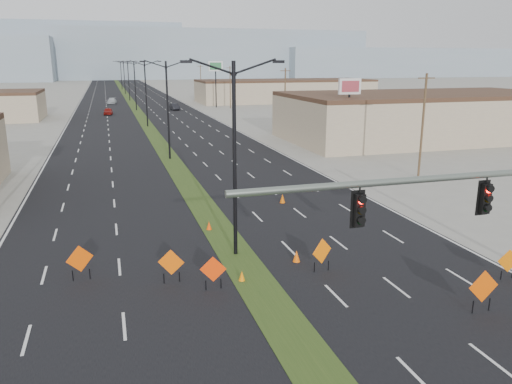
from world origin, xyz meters
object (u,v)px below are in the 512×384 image
object	(u,v)px
construction_sign_4	(483,288)
pole_sign_east_near	(349,93)
construction_sign_1	(213,270)
cone_0	(242,276)
streetlight_4	(129,79)
cone_3	(209,226)
streetlight_1	(168,107)
construction_sign_3	(322,252)
streetlight_6	(121,74)
streetlight_5	(124,76)
construction_sign_0	(80,260)
cone_2	(282,199)
streetlight_0	(235,154)
streetlight_2	(146,92)
car_mid	(175,107)
cone_1	(296,256)
car_left	(108,111)
construction_sign_5	(508,262)
pole_sign_east_far	(216,70)
streetlight_3	(135,84)
construction_sign_2	(171,263)
car_far	(112,101)

from	to	relation	value
construction_sign_4	pole_sign_east_near	xyz separation A→B (m)	(12.37, 36.80, 5.45)
construction_sign_1	cone_0	xyz separation A→B (m)	(1.44, 0.46, -0.66)
streetlight_4	cone_3	size ratio (longest dim) A/B	17.74
streetlight_1	streetlight_4	distance (m)	84.00
construction_sign_3	construction_sign_4	distance (m)	7.28
streetlight_4	streetlight_6	bearing A→B (deg)	90.00
construction_sign_4	streetlight_5	bearing A→B (deg)	94.03
streetlight_1	construction_sign_0	xyz separation A→B (m)	(-7.74, -29.07, -4.40)
streetlight_1	cone_2	size ratio (longest dim) A/B	14.93
streetlight_0	streetlight_5	xyz separation A→B (m)	(0.00, 140.00, 0.00)
streetlight_6	cone_3	size ratio (longest dim) A/B	17.74
streetlight_4	construction_sign_0	size ratio (longest dim) A/B	5.80
streetlight_2	pole_sign_east_near	size ratio (longest dim) A/B	1.23
car_mid	construction_sign_1	bearing A→B (deg)	-101.57
cone_2	construction_sign_1	bearing A→B (deg)	-121.70
streetlight_1	construction_sign_1	distance (m)	32.19
streetlight_2	cone_0	xyz separation A→B (m)	(-0.56, -59.35, -5.15)
cone_1	car_left	bearing A→B (deg)	96.20
streetlight_6	cone_0	distance (m)	171.43
streetlight_6	cone_2	size ratio (longest dim) A/B	14.93
construction_sign_1	construction_sign_5	distance (m)	13.80
car_mid	pole_sign_east_near	world-z (taller)	pole_sign_east_near
streetlight_4	pole_sign_east_far	world-z (taller)	pole_sign_east_far
construction_sign_0	streetlight_1	bearing A→B (deg)	51.63
construction_sign_1	cone_3	distance (m)	8.25
cone_0	pole_sign_east_near	xyz separation A→B (m)	(21.00, 31.16, 6.27)
car_mid	cone_2	bearing A→B (deg)	-96.69
streetlight_2	car_left	size ratio (longest dim) A/B	2.61
streetlight_4	pole_sign_east_far	xyz separation A→B (m)	(17.52, -25.81, 2.80)
streetlight_1	cone_1	size ratio (longest dim) A/B	16.05
streetlight_3	construction_sign_2	distance (m)	86.76
cone_2	streetlight_6	bearing A→B (deg)	92.06
streetlight_6	construction_sign_0	xyz separation A→B (m)	(-7.74, -169.07, -4.40)
construction_sign_3	pole_sign_east_far	distance (m)	90.92
streetlight_5	cone_0	xyz separation A→B (m)	(-0.56, -143.35, -5.15)
construction_sign_2	cone_1	size ratio (longest dim) A/B	2.63
streetlight_6	cone_3	distance (m)	163.80
pole_sign_east_near	pole_sign_east_far	xyz separation A→B (m)	(-2.92, 58.38, 1.67)
streetlight_5	construction_sign_3	world-z (taller)	streetlight_5
construction_sign_3	pole_sign_east_far	bearing A→B (deg)	57.52
streetlight_4	construction_sign_5	size ratio (longest dim) A/B	6.75
car_left	cone_2	size ratio (longest dim) A/B	5.73
streetlight_5	pole_sign_east_near	bearing A→B (deg)	-79.67
construction_sign_3	cone_0	distance (m)	4.10
streetlight_6	construction_sign_5	size ratio (longest dim) A/B	6.75
construction_sign_5	cone_3	world-z (taller)	construction_sign_5
streetlight_2	cone_1	distance (m)	58.17
streetlight_1	car_far	xyz separation A→B (m)	(-4.67, 74.58, -4.74)
streetlight_0	pole_sign_east_far	xyz separation A→B (m)	(17.52, 86.19, 2.80)
construction_sign_3	pole_sign_east_near	bearing A→B (deg)	37.87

